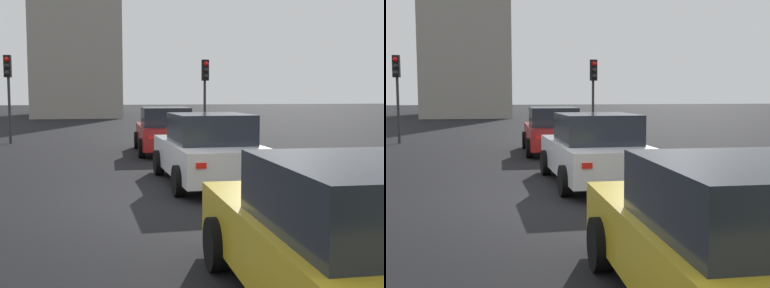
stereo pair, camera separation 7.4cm
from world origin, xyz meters
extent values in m
cube|color=black|center=(0.00, 0.00, -0.10)|extent=(160.00, 160.00, 0.20)
cube|color=maroon|center=(7.78, -1.63, 0.60)|extent=(4.59, 1.95, 0.69)
cube|color=#1E232B|center=(7.55, -1.62, 1.27)|extent=(2.09, 1.64, 0.64)
cylinder|color=black|center=(9.15, -2.57, 0.32)|extent=(0.65, 0.24, 0.64)
cylinder|color=black|center=(9.21, -0.79, 0.32)|extent=(0.65, 0.24, 0.64)
cylinder|color=black|center=(6.34, -2.47, 0.32)|extent=(0.65, 0.24, 0.64)
cylinder|color=black|center=(6.41, -0.68, 0.32)|extent=(0.65, 0.24, 0.64)
cube|color=red|center=(5.48, -2.18, 0.73)|extent=(0.04, 0.20, 0.11)
cube|color=red|center=(5.52, -0.90, 0.73)|extent=(0.04, 0.20, 0.11)
cube|color=silver|center=(1.46, -1.74, 0.61)|extent=(4.51, 1.96, 0.71)
cube|color=#1E232B|center=(1.23, -1.74, 1.29)|extent=(2.04, 1.69, 0.66)
cylinder|color=black|center=(2.86, -2.66, 0.32)|extent=(0.64, 0.23, 0.64)
cylinder|color=black|center=(2.83, -0.77, 0.32)|extent=(0.64, 0.23, 0.64)
cylinder|color=black|center=(0.08, -2.70, 0.32)|extent=(0.64, 0.23, 0.64)
cylinder|color=black|center=(0.05, -0.82, 0.32)|extent=(0.64, 0.23, 0.64)
cube|color=red|center=(-0.79, -2.46, 0.74)|extent=(0.03, 0.20, 0.11)
cube|color=red|center=(-0.81, -1.10, 0.74)|extent=(0.03, 0.20, 0.11)
cube|color=gold|center=(-5.86, -1.43, 0.58)|extent=(4.81, 1.99, 0.65)
cube|color=#1E232B|center=(-6.10, -1.43, 1.21)|extent=(2.18, 1.71, 0.61)
cylinder|color=black|center=(-4.40, -2.41, 0.32)|extent=(0.64, 0.23, 0.64)
cylinder|color=black|center=(-4.36, -0.52, 0.32)|extent=(0.64, 0.23, 0.64)
cylinder|color=#2D2D30|center=(12.13, 4.20, 1.36)|extent=(0.11, 0.11, 2.72)
cube|color=black|center=(12.07, 4.20, 3.17)|extent=(0.24, 0.30, 0.90)
sphere|color=red|center=(11.96, 4.22, 3.44)|extent=(0.20, 0.20, 0.20)
sphere|color=black|center=(11.96, 4.22, 3.17)|extent=(0.20, 0.20, 0.20)
sphere|color=black|center=(11.96, 4.22, 2.90)|extent=(0.20, 0.20, 0.20)
cylinder|color=#2D2D30|center=(11.87, -3.98, 1.31)|extent=(0.11, 0.11, 2.62)
cube|color=black|center=(11.81, -3.99, 3.07)|extent=(0.23, 0.30, 0.90)
sphere|color=red|center=(11.70, -4.00, 3.34)|extent=(0.20, 0.20, 0.20)
sphere|color=black|center=(11.70, -4.00, 3.07)|extent=(0.20, 0.20, 0.20)
sphere|color=black|center=(11.70, -4.00, 2.80)|extent=(0.20, 0.20, 0.20)
cube|color=gray|center=(38.64, 2.00, 6.57)|extent=(13.50, 7.34, 13.14)
camera|label=1|loc=(-10.13, 0.91, 2.10)|focal=48.19mm
camera|label=2|loc=(-10.14, 0.83, 2.10)|focal=48.19mm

